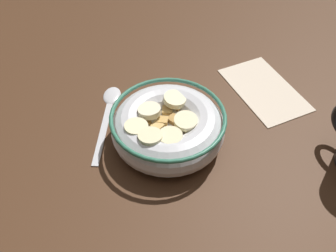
# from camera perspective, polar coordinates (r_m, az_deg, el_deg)

# --- Properties ---
(ground_plane) EXTENTS (1.11, 1.11, 0.02)m
(ground_plane) POSITION_cam_1_polar(r_m,az_deg,el_deg) (0.57, 0.00, -2.74)
(ground_plane) COLOR #472B19
(cereal_bowl) EXTENTS (0.16, 0.16, 0.06)m
(cereal_bowl) POSITION_cam_1_polar(r_m,az_deg,el_deg) (0.54, -0.03, -0.12)
(cereal_bowl) COLOR silver
(cereal_bowl) RESTS_ON ground_plane
(spoon) EXTENTS (0.14, 0.12, 0.01)m
(spoon) POSITION_cam_1_polar(r_m,az_deg,el_deg) (0.62, -8.78, 3.06)
(spoon) COLOR silver
(spoon) RESTS_ON ground_plane
(folded_napkin) EXTENTS (0.17, 0.12, 0.00)m
(folded_napkin) POSITION_cam_1_polar(r_m,az_deg,el_deg) (0.66, 14.18, 5.33)
(folded_napkin) COLOR beige
(folded_napkin) RESTS_ON ground_plane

